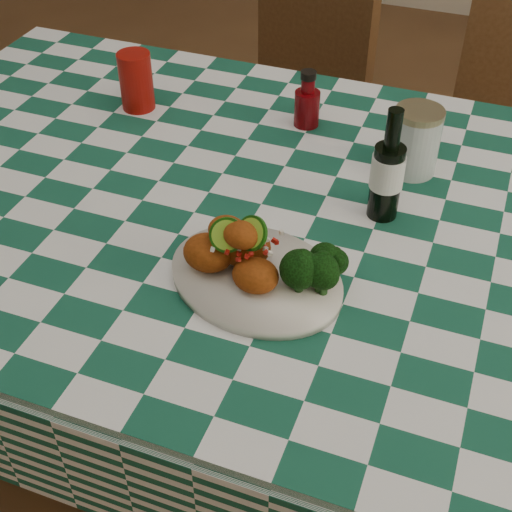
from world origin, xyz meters
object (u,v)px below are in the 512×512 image
at_px(plate, 256,278).
at_px(mason_jar, 415,141).
at_px(dining_table, 260,351).
at_px(ketchup_bottle, 307,99).
at_px(wooden_chair_left, 271,134).
at_px(fried_chicken_pile, 244,247).
at_px(red_tumbler, 136,81).
at_px(beer_bottle, 388,165).

relative_size(plate, mason_jar, 2.23).
relative_size(dining_table, ketchup_bottle, 13.93).
bearing_deg(wooden_chair_left, fried_chicken_pile, -50.69).
relative_size(dining_table, wooden_chair_left, 1.87).
xyz_separation_m(fried_chicken_pile, wooden_chair_left, (-0.30, 0.96, -0.41)).
distance_m(plate, ketchup_bottle, 0.50).
height_order(ketchup_bottle, wooden_chair_left, ketchup_bottle).
distance_m(plate, wooden_chair_left, 1.07).
height_order(plate, ketchup_bottle, ketchup_bottle).
xyz_separation_m(fried_chicken_pile, ketchup_bottle, (-0.05, 0.49, -0.01)).
relative_size(plate, fried_chicken_pile, 1.90).
height_order(fried_chicken_pile, red_tumbler, red_tumbler).
xyz_separation_m(dining_table, fried_chicken_pile, (0.04, -0.20, 0.46)).
bearing_deg(dining_table, beer_bottle, 12.69).
xyz_separation_m(plate, red_tumbler, (-0.43, 0.43, 0.05)).
bearing_deg(red_tumbler, beer_bottle, -18.08).
relative_size(mason_jar, beer_bottle, 0.63).
distance_m(ketchup_bottle, wooden_chair_left, 0.67).
bearing_deg(red_tumbler, ketchup_bottle, 9.18).
height_order(mason_jar, beer_bottle, beer_bottle).
relative_size(red_tumbler, mason_jar, 0.95).
bearing_deg(beer_bottle, ketchup_bottle, 131.38).
distance_m(plate, beer_bottle, 0.30).
bearing_deg(ketchup_bottle, red_tumbler, -170.82).
distance_m(fried_chicken_pile, beer_bottle, 0.30).
bearing_deg(beer_bottle, red_tumbler, 161.92).
distance_m(dining_table, fried_chicken_pile, 0.50).
bearing_deg(beer_bottle, fried_chicken_pile, -124.05).
bearing_deg(fried_chicken_pile, red_tumbler, 133.74).
relative_size(dining_table, mason_jar, 12.85).
bearing_deg(wooden_chair_left, red_tumbler, -80.12).
xyz_separation_m(red_tumbler, wooden_chair_left, (0.12, 0.53, -0.40)).
relative_size(plate, ketchup_bottle, 2.41).
xyz_separation_m(dining_table, mason_jar, (0.23, 0.20, 0.46)).
distance_m(dining_table, wooden_chair_left, 0.81).
height_order(red_tumbler, beer_bottle, beer_bottle).
relative_size(ketchup_bottle, mason_jar, 0.92).
relative_size(plate, red_tumbler, 2.33).
bearing_deg(beer_bottle, mason_jar, 82.34).
xyz_separation_m(dining_table, red_tumbler, (-0.37, 0.24, 0.45)).
distance_m(mason_jar, beer_bottle, 0.16).
distance_m(fried_chicken_pile, red_tumbler, 0.60).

